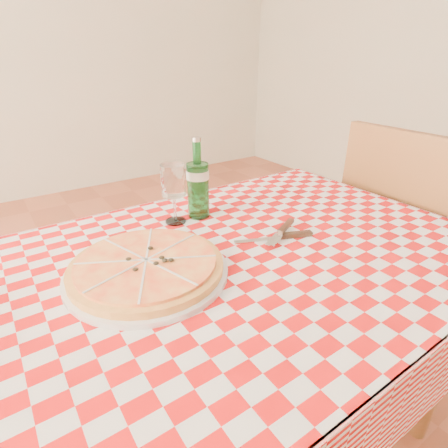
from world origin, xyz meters
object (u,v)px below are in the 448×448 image
at_px(pizza_plate, 147,265).
at_px(wine_glass, 174,194).
at_px(chair_near, 399,231).
at_px(dining_table, 243,283).
at_px(water_bottle, 198,179).

distance_m(pizza_plate, wine_glass, 0.29).
relative_size(chair_near, wine_glass, 5.49).
distance_m(dining_table, pizza_plate, 0.28).
relative_size(chair_near, pizza_plate, 2.65).
xyz_separation_m(chair_near, wine_glass, (-0.91, 0.22, 0.29)).
xyz_separation_m(dining_table, wine_glass, (-0.06, 0.26, 0.19)).
xyz_separation_m(dining_table, chair_near, (0.85, 0.04, -0.10)).
xyz_separation_m(chair_near, water_bottle, (-0.83, 0.22, 0.32)).
bearing_deg(pizza_plate, dining_table, -9.64).
bearing_deg(wine_glass, pizza_plate, -130.23).
distance_m(water_bottle, wine_glass, 0.09).
bearing_deg(dining_table, chair_near, 2.62).
relative_size(chair_near, water_bottle, 3.98).
relative_size(dining_table, water_bottle, 4.87).
height_order(chair_near, water_bottle, water_bottle).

